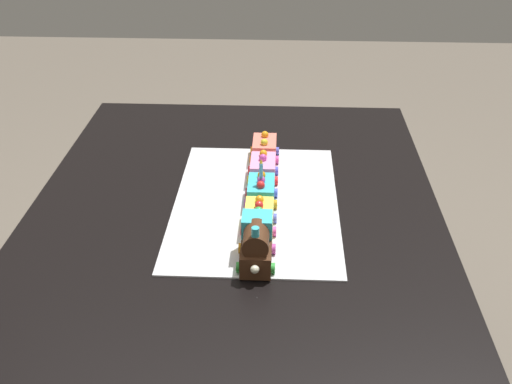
% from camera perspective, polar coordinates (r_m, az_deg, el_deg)
% --- Properties ---
extents(dining_table, '(1.40, 1.00, 0.74)m').
position_cam_1_polar(dining_table, '(1.54, -2.03, -5.67)').
color(dining_table, black).
rests_on(dining_table, ground).
extents(cake_board, '(0.60, 0.40, 0.00)m').
position_cam_1_polar(cake_board, '(1.53, 0.00, -1.03)').
color(cake_board, silver).
rests_on(cake_board, dining_table).
extents(cake_locomotive, '(0.14, 0.08, 0.12)m').
position_cam_1_polar(cake_locomotive, '(1.30, 0.04, -4.72)').
color(cake_locomotive, '#472816').
rests_on(cake_locomotive, cake_board).
extents(cake_car_flatbed_lemon, '(0.10, 0.08, 0.07)m').
position_cam_1_polar(cake_car_flatbed_lemon, '(1.42, 0.28, -2.34)').
color(cake_car_flatbed_lemon, '#F4E04C').
rests_on(cake_car_flatbed_lemon, cake_board).
extents(cake_car_gondola_turquoise, '(0.10, 0.08, 0.07)m').
position_cam_1_polar(cake_car_gondola_turquoise, '(1.52, 0.47, 0.03)').
color(cake_car_gondola_turquoise, '#38B7C6').
rests_on(cake_car_gondola_turquoise, cake_board).
extents(cake_car_caboose_bubblegum, '(0.10, 0.08, 0.07)m').
position_cam_1_polar(cake_car_caboose_bubblegum, '(1.63, 0.64, 2.10)').
color(cake_car_caboose_bubblegum, pink).
rests_on(cake_car_caboose_bubblegum, cake_board).
extents(cake_car_hopper_coral, '(0.10, 0.08, 0.07)m').
position_cam_1_polar(cake_car_hopper_coral, '(1.73, 0.78, 3.92)').
color(cake_car_hopper_coral, '#F27260').
rests_on(cake_car_hopper_coral, cake_board).
extents(birthday_candle, '(0.01, 0.01, 0.05)m').
position_cam_1_polar(birthday_candle, '(1.48, 0.47, 2.14)').
color(birthday_candle, '#4CA5E5').
rests_on(birthday_candle, cake_car_gondola_turquoise).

